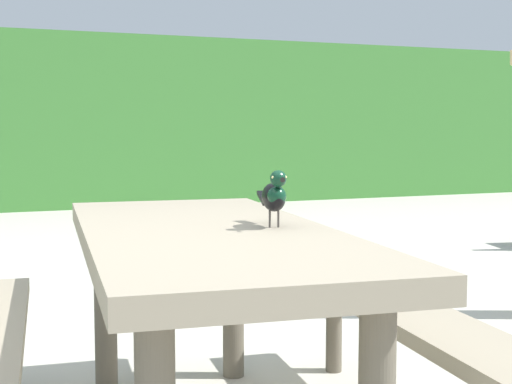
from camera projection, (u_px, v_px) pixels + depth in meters
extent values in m
cube|color=gray|center=(206.00, 238.00, 2.34)|extent=(0.94, 1.87, 0.07)
cylinder|color=#635B4C|center=(105.00, 307.00, 2.98)|extent=(0.09, 0.09, 0.67)
cylinder|color=#635B4C|center=(233.00, 298.00, 3.12)|extent=(0.09, 0.09, 0.67)
cube|color=gray|center=(404.00, 313.00, 2.56)|extent=(0.45, 1.73, 0.05)
cylinder|color=#635B4C|center=(334.00, 327.00, 3.19)|extent=(0.07, 0.07, 0.39)
ellipsoid|color=black|center=(274.00, 197.00, 2.34)|extent=(0.09, 0.16, 0.09)
ellipsoid|color=#0F3823|center=(277.00, 196.00, 2.30)|extent=(0.07, 0.08, 0.06)
sphere|color=#0F3823|center=(278.00, 179.00, 2.27)|extent=(0.05, 0.05, 0.05)
sphere|color=#EAE08C|center=(285.00, 177.00, 2.27)|extent=(0.01, 0.01, 0.01)
sphere|color=#EAE08C|center=(273.00, 177.00, 2.26)|extent=(0.01, 0.01, 0.01)
cone|color=black|center=(282.00, 180.00, 2.23)|extent=(0.02, 0.03, 0.02)
cube|color=black|center=(265.00, 198.00, 2.46)|extent=(0.05, 0.10, 0.04)
cylinder|color=#47423D|center=(278.00, 219.00, 2.34)|extent=(0.01, 0.01, 0.05)
cylinder|color=#47423D|center=(270.00, 219.00, 2.33)|extent=(0.01, 0.01, 0.05)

